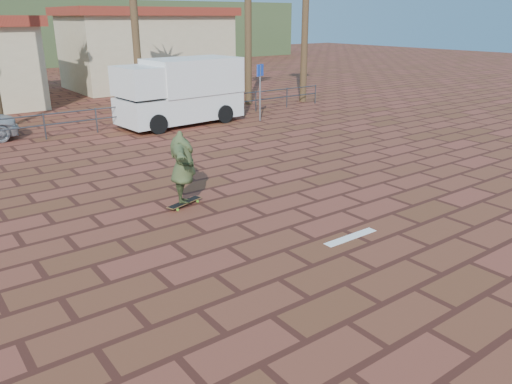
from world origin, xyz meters
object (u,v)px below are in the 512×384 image
Objects in this scene: skateboarder at (183,167)px; longboard at (185,203)px; campervan at (181,90)px; car_white at (168,92)px.

longboard is at bearing 0.00° from skateboarder.
longboard is at bearing -122.85° from campervan.
car_white is at bearing 46.43° from longboard.
campervan reaches higher than skateboarder.
car_white is (6.12, 12.69, 0.77)m from longboard.
campervan is at bearing 43.79° from longboard.
skateboarder reaches higher than car_white.
campervan is (4.83, 8.94, 0.45)m from skateboarder.
skateboarder is at bearing 0.00° from longboard.
skateboarder is 0.42× the size of car_white.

